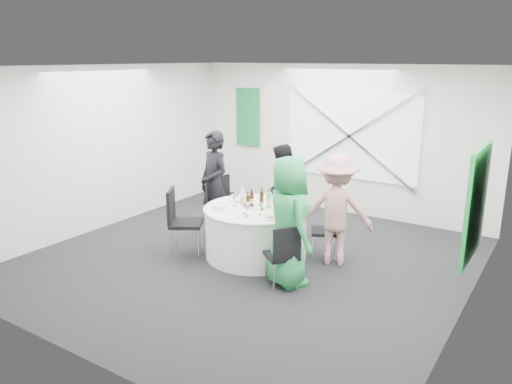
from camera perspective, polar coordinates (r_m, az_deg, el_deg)
The scene contains 46 objects.
floor at distance 7.51m, azimuth -0.84°, elevation -7.72°, with size 6.00×6.00×0.00m, color black.
ceiling at distance 6.91m, azimuth -0.93°, elevation 14.17°, with size 6.00×6.00×0.00m, color white.
wall_back at distance 9.67m, azimuth 9.14°, elevation 5.95°, with size 6.00×6.00×0.00m, color silver.
wall_front at distance 4.97m, azimuth -20.61°, elevation -3.67°, with size 6.00×6.00×0.00m, color silver.
wall_left at distance 9.07m, azimuth -16.87°, elevation 4.88°, with size 6.00×6.00×0.00m, color silver.
wall_right at distance 5.99m, azimuth 23.66°, elevation -0.84°, with size 6.00×6.00×0.00m, color silver.
window_panel at distance 9.50m, azimuth 10.72°, elevation 6.32°, with size 2.60×0.03×1.60m, color silver.
window_brace_a at distance 9.47m, azimuth 10.63°, elevation 6.30°, with size 0.05×0.05×3.16m, color silver.
window_brace_b at distance 9.47m, azimuth 10.63°, elevation 6.30°, with size 0.05×0.05×3.16m, color silver.
green_banner at distance 10.55m, azimuth -0.96°, elevation 8.54°, with size 0.55×0.04×1.20m, color #146630.
green_sign at distance 6.63m, azimuth 23.88°, elevation -1.21°, with size 0.05×1.20×1.40m, color #198A34.
banquet_table at distance 7.52m, azimuth 0.00°, elevation -4.56°, with size 1.56×1.56×0.76m.
chair_back at distance 8.53m, azimuth 3.55°, elevation -0.56°, with size 0.53×0.54×1.04m.
chair_back_left at distance 8.31m, azimuth -3.93°, elevation -1.09°, with size 0.61×0.61×1.01m.
chair_back_right at distance 7.46m, azimuth 8.48°, elevation -3.88°, with size 0.54×0.53×0.87m.
chair_front_right at distance 6.46m, azimuth 3.19°, elevation -6.84°, with size 0.55×0.55×0.86m.
chair_front_left at distance 7.57m, azimuth -8.69°, elevation -2.79°, with size 0.65×0.64×1.03m.
person_man_back_left at distance 8.31m, azimuth -4.82°, elevation 0.93°, with size 0.64×0.42×1.76m, color black.
person_man_back at distance 8.29m, azimuth 2.86°, elevation 0.16°, with size 0.75×0.41×1.55m, color black.
person_woman_pink at distance 7.21m, azimuth 9.16°, elevation -2.06°, with size 1.04×0.48×1.62m, color #C37E85.
person_woman_green at distance 6.48m, azimuth 3.68°, elevation -3.38°, with size 0.84×0.55×1.72m, color #27924C.
plate_back at distance 7.78m, azimuth 2.54°, elevation -0.91°, with size 0.25×0.25×0.01m.
plate_back_left at distance 7.85m, azimuth -2.17°, elevation -0.75°, with size 0.29×0.29×0.01m.
plate_back_right at distance 7.43m, azimuth 3.89°, elevation -1.64°, with size 0.28×0.28×0.04m.
plate_front_right at distance 6.93m, azimuth 1.85°, elevation -2.85°, with size 0.27×0.27×0.04m.
plate_front_left at distance 7.34m, azimuth -4.11°, elevation -1.92°, with size 0.25×0.25×0.01m.
napkin at distance 7.31m, azimuth -4.24°, elevation -1.74°, with size 0.17×0.11×0.05m, color silver.
beer_bottle_a at distance 7.44m, azimuth -0.48°, elevation -0.88°, with size 0.06×0.06×0.27m.
beer_bottle_b at distance 7.51m, azimuth 0.66°, elevation -0.72°, with size 0.06×0.06×0.27m.
beer_bottle_c at distance 7.24m, azimuth 0.63°, elevation -1.33°, with size 0.06×0.06×0.27m.
beer_bottle_d at distance 7.35m, azimuth -0.94°, elevation -1.15°, with size 0.06×0.06×0.25m.
green_water_bottle at distance 7.35m, azimuth 1.52°, elevation -0.97°, with size 0.08×0.08×0.30m.
clear_water_bottle at distance 7.49m, azimuth -1.58°, elevation -0.73°, with size 0.08×0.08×0.28m.
wine_glass_a at distance 6.97m, azimuth -1.00°, elevation -1.80°, with size 0.07×0.07×0.17m.
wine_glass_b at distance 7.02m, azimuth 0.56°, elevation -1.68°, with size 0.07×0.07×0.17m.
wine_glass_c at distance 7.24m, azimuth 3.05°, elevation -1.19°, with size 0.07×0.07×0.17m.
wine_glass_d at distance 7.76m, azimuth 0.65°, elevation -0.02°, with size 0.07×0.07×0.17m.
wine_glass_e at distance 7.09m, azimuth -1.32°, elevation -1.52°, with size 0.07×0.07×0.17m.
wine_glass_f at distance 7.64m, azimuth -2.20°, elevation -0.28°, with size 0.07×0.07×0.17m.
wine_glass_g at distance 7.49m, azimuth -2.54°, elevation -0.62°, with size 0.07×0.07×0.17m.
fork_a at distance 7.28m, azimuth 4.38°, elevation -2.11°, with size 0.01×0.15×0.01m, color silver.
knife_a at distance 7.52m, azimuth 4.33°, elevation -1.55°, with size 0.01×0.15×0.01m, color silver.
fork_b at distance 7.95m, azimuth -0.61°, elevation -0.57°, with size 0.01×0.15×0.01m, color silver.
knife_b at distance 7.83m, azimuth -2.75°, elevation -0.83°, with size 0.01×0.15×0.01m, color silver.
fork_c at distance 7.57m, azimuth -4.21°, elevation -1.43°, with size 0.01×0.15×0.01m, color silver.
knife_c at distance 7.23m, azimuth -4.29°, elevation -2.23°, with size 0.01×0.15×0.01m, color silver.
Camera 1 is at (3.86, -5.73, 2.93)m, focal length 35.00 mm.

